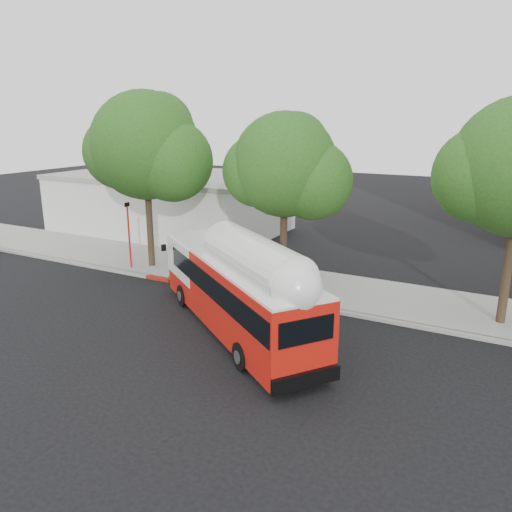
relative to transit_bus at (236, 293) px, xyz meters
The scene contains 9 objects.
ground 1.66m from the transit_bus, 24.43° to the right, with size 120.00×120.00×0.00m, color black.
sidewalk 6.54m from the transit_bus, 86.90° to the left, with size 60.00×5.00×0.15m, color gray.
curb_strip 4.06m from the transit_bus, 84.76° to the left, with size 60.00×0.30×0.15m, color gray.
red_curb_segment 4.84m from the transit_bus, 125.36° to the left, with size 10.00×0.32×0.16m, color maroon.
street_tree_left 11.00m from the transit_bus, 146.57° to the left, with size 6.67×5.80×9.74m.
street_tree_mid 7.30m from the transit_bus, 92.43° to the left, with size 5.75×5.00×8.62m.
low_commercial_bldg 19.45m from the transit_bus, 134.61° to the left, with size 16.20×10.20×4.25m.
transit_bus is the anchor object (origin of this frame).
signal_pole 10.42m from the transit_bus, 154.66° to the left, with size 0.11×0.36×3.83m.
Camera 1 is at (9.00, -15.84, 8.32)m, focal length 35.00 mm.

